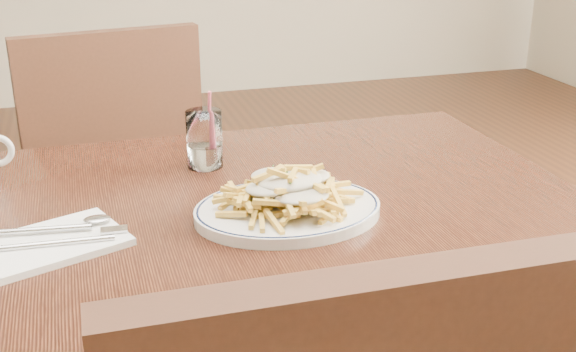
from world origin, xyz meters
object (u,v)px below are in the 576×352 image
object	(u,v)px
chair_far	(111,179)
fries_plate	(288,210)
loaded_fries	(288,186)
water_glass	(205,143)
table	(236,248)

from	to	relation	value
chair_far	fries_plate	xyz separation A→B (m)	(0.25, -0.80, 0.23)
fries_plate	loaded_fries	world-z (taller)	loaded_fries
fries_plate	water_glass	distance (m)	0.28
fries_plate	water_glass	xyz separation A→B (m)	(-0.09, 0.26, 0.04)
fries_plate	loaded_fries	size ratio (longest dim) A/B	1.64
table	fries_plate	bearing A→B (deg)	-41.57
table	loaded_fries	xyz separation A→B (m)	(0.07, -0.06, 0.13)
loaded_fries	chair_far	bearing A→B (deg)	107.12
table	chair_far	bearing A→B (deg)	103.29
chair_far	water_glass	world-z (taller)	chair_far
water_glass	fries_plate	bearing A→B (deg)	-71.97
table	chair_far	distance (m)	0.77
chair_far	loaded_fries	bearing A→B (deg)	-72.88
chair_far	loaded_fries	size ratio (longest dim) A/B	4.20
loaded_fries	water_glass	world-z (taller)	water_glass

